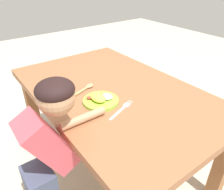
{
  "coord_description": "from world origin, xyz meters",
  "views": [
    {
      "loc": [
        0.97,
        -0.73,
        1.34
      ],
      "look_at": [
        0.09,
        -0.07,
        0.69
      ],
      "focal_mm": 35.15,
      "sensor_mm": 36.0,
      "label": 1
    }
  ],
  "objects_px": {
    "spoon": "(84,89)",
    "person": "(49,160)",
    "fork": "(122,110)",
    "plate": "(101,100)"
  },
  "relations": [
    {
      "from": "spoon",
      "to": "person",
      "type": "distance_m",
      "value": 0.48
    },
    {
      "from": "plate",
      "to": "person",
      "type": "relative_size",
      "value": 0.22
    },
    {
      "from": "plate",
      "to": "spoon",
      "type": "distance_m",
      "value": 0.18
    },
    {
      "from": "plate",
      "to": "person",
      "type": "height_order",
      "value": "person"
    },
    {
      "from": "plate",
      "to": "person",
      "type": "bearing_deg",
      "value": -74.85
    },
    {
      "from": "fork",
      "to": "spoon",
      "type": "bearing_deg",
      "value": 79.53
    },
    {
      "from": "fork",
      "to": "plate",
      "type": "bearing_deg",
      "value": 89.78
    },
    {
      "from": "fork",
      "to": "person",
      "type": "distance_m",
      "value": 0.44
    },
    {
      "from": "spoon",
      "to": "person",
      "type": "relative_size",
      "value": 0.23
    },
    {
      "from": "plate",
      "to": "spoon",
      "type": "relative_size",
      "value": 0.93
    }
  ]
}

